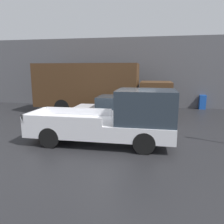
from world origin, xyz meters
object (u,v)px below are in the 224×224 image
at_px(pickup_truck, 117,119).
at_px(delivery_truck, 97,87).
at_px(newspaper_box, 202,102).
at_px(car, 123,112).

xyz_separation_m(pickup_truck, delivery_truck, (-2.36, 6.06, 0.77)).
height_order(pickup_truck, delivery_truck, delivery_truck).
bearing_deg(pickup_truck, newspaper_box, 60.38).
relative_size(car, newspaper_box, 4.67).
relative_size(pickup_truck, car, 1.16).
bearing_deg(newspaper_box, car, -129.61).
distance_m(pickup_truck, newspaper_box, 10.09).
height_order(car, delivery_truck, delivery_truck).
distance_m(car, delivery_truck, 4.24).
bearing_deg(car, pickup_truck, -86.81).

